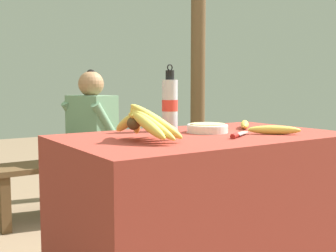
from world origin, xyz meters
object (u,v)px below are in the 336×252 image
(support_post_far, at_px, (198,37))
(loose_banana_front, at_px, (274,130))
(water_bottle, at_px, (170,104))
(wooden_bench, at_px, (95,167))
(banana_bunch_green, at_px, (149,144))
(loose_banana_side, at_px, (245,124))
(seated_vendor, at_px, (87,133))
(banana_bunch_ripe, at_px, (145,123))
(serving_bowl, at_px, (207,128))
(knife, at_px, (237,135))

(support_post_far, bearing_deg, loose_banana_front, -118.45)
(water_bottle, bearing_deg, wooden_bench, 82.44)
(water_bottle, bearing_deg, banana_bunch_green, 63.29)
(wooden_bench, bearing_deg, loose_banana_side, -81.57)
(water_bottle, relative_size, seated_vendor, 0.29)
(banana_bunch_ripe, distance_m, loose_banana_front, 0.57)
(wooden_bench, bearing_deg, banana_bunch_ripe, -106.48)
(wooden_bench, relative_size, seated_vendor, 1.47)
(serving_bowl, relative_size, water_bottle, 0.60)
(banana_bunch_ripe, bearing_deg, loose_banana_side, 12.30)
(wooden_bench, bearing_deg, serving_bowl, -92.52)
(banana_bunch_ripe, xyz_separation_m, support_post_far, (1.54, 1.69, 0.56))
(loose_banana_side, bearing_deg, seated_vendor, 102.14)
(loose_banana_front, height_order, seated_vendor, seated_vendor)
(knife, relative_size, wooden_bench, 0.11)
(seated_vendor, bearing_deg, banana_bunch_ripe, 59.31)
(serving_bowl, bearing_deg, loose_banana_front, -48.19)
(banana_bunch_ripe, xyz_separation_m, water_bottle, (0.27, 0.24, 0.05))
(loose_banana_side, xyz_separation_m, knife, (-0.26, -0.23, -0.01))
(knife, relative_size, support_post_far, 0.06)
(support_post_far, bearing_deg, banana_bunch_green, -160.33)
(banana_bunch_green, relative_size, support_post_far, 0.11)
(serving_bowl, distance_m, loose_banana_front, 0.28)
(loose_banana_side, xyz_separation_m, seated_vendor, (-0.27, 1.28, -0.15))
(loose_banana_front, bearing_deg, seated_vendor, 97.75)
(serving_bowl, distance_m, banana_bunch_green, 1.48)
(water_bottle, distance_m, seated_vendor, 1.20)
(seated_vendor, bearing_deg, loose_banana_side, 85.46)
(banana_bunch_ripe, relative_size, loose_banana_side, 2.06)
(seated_vendor, bearing_deg, loose_banana_front, 81.07)
(seated_vendor, bearing_deg, serving_bowl, 74.15)
(serving_bowl, height_order, water_bottle, water_bottle)
(loose_banana_side, bearing_deg, banana_bunch_green, 79.11)
(loose_banana_front, relative_size, loose_banana_side, 1.10)
(banana_bunch_ripe, distance_m, support_post_far, 2.35)
(banana_bunch_ripe, height_order, loose_banana_side, banana_bunch_ripe)
(banana_bunch_green, height_order, support_post_far, support_post_far)
(loose_banana_front, bearing_deg, knife, 176.08)
(loose_banana_front, relative_size, seated_vendor, 0.18)
(loose_banana_front, xyz_separation_m, banana_bunch_green, (0.32, 1.57, -0.27))
(loose_banana_side, distance_m, banana_bunch_green, 1.37)
(loose_banana_front, bearing_deg, serving_bowl, 131.81)
(loose_banana_side, height_order, support_post_far, support_post_far)
(serving_bowl, distance_m, wooden_bench, 1.42)
(knife, bearing_deg, serving_bowl, 57.19)
(serving_bowl, height_order, support_post_far, support_post_far)
(seated_vendor, distance_m, support_post_far, 1.43)
(water_bottle, bearing_deg, loose_banana_side, -16.64)
(wooden_bench, relative_size, banana_bunch_green, 5.15)
(wooden_bench, height_order, seated_vendor, seated_vendor)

